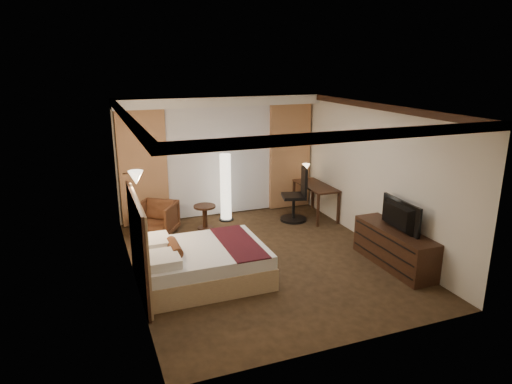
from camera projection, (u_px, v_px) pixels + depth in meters
name	position (u px, v px, depth m)	size (l,w,h in m)	color
floor	(264.00, 259.00, 8.19)	(4.50, 5.50, 0.01)	black
ceiling	(265.00, 107.00, 7.43)	(4.50, 5.50, 0.01)	white
back_wall	(219.00, 156.00, 10.28)	(4.50, 0.02, 2.70)	beige
left_wall	(129.00, 201.00, 7.04)	(0.02, 5.50, 2.70)	beige
right_wall	(375.00, 175.00, 8.59)	(0.02, 5.50, 2.70)	beige
crown_molding	(265.00, 111.00, 7.45)	(4.50, 5.50, 0.12)	black
soffit	(221.00, 101.00, 9.70)	(4.50, 0.50, 0.20)	white
curtain_sheer	(220.00, 161.00, 10.23)	(2.48, 0.04, 2.45)	silver
curtain_left_drape	(143.00, 168.00, 9.59)	(1.00, 0.14, 2.45)	#B27E51
curtain_right_drape	(290.00, 156.00, 10.76)	(1.00, 0.14, 2.45)	#B27E51
wall_sconce	(136.00, 178.00, 7.34)	(0.24, 0.24, 0.24)	white
bed	(204.00, 264.00, 7.33)	(1.96, 1.53, 0.57)	white
headboard	(139.00, 246.00, 6.86)	(0.12, 1.83, 1.50)	tan
armchair	(156.00, 217.00, 9.23)	(0.73, 0.69, 0.76)	#482B15
side_table	(205.00, 217.00, 9.61)	(0.46, 0.46, 0.51)	black
floor_lamp	(226.00, 187.00, 9.99)	(0.32, 0.32, 1.51)	white
desk	(315.00, 201.00, 10.31)	(0.55, 1.29, 0.75)	black
desk_lamp	(306.00, 173.00, 10.60)	(0.18, 0.18, 0.34)	#FFD899
office_chair	(294.00, 194.00, 10.01)	(0.58, 0.58, 1.21)	black
dresser	(394.00, 247.00, 7.85)	(0.50, 1.73, 0.67)	black
television	(396.00, 213.00, 7.66)	(1.01, 0.58, 0.13)	black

